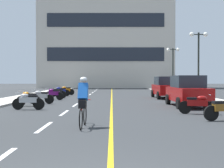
# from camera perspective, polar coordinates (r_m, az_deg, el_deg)

# --- Properties ---
(ground_plane) EXTENTS (140.00, 140.00, 0.00)m
(ground_plane) POSITION_cam_1_polar(r_m,az_deg,el_deg) (24.56, -0.79, -2.75)
(ground_plane) COLOR #2D3033
(curb_left) EXTENTS (2.40, 72.00, 0.12)m
(curb_left) POSITION_cam_1_polar(r_m,az_deg,el_deg) (28.55, -15.34, -2.14)
(curb_left) COLOR #B7B2A8
(curb_left) RESTS_ON ground
(curb_right) EXTENTS (2.40, 72.00, 0.12)m
(curb_right) POSITION_cam_1_polar(r_m,az_deg,el_deg) (28.41, 13.97, -2.15)
(curb_right) COLOR #B7B2A8
(curb_right) RESTS_ON ground
(lane_dash_1) EXTENTS (0.14, 2.20, 0.01)m
(lane_dash_1) POSITION_cam_1_polar(r_m,az_deg,el_deg) (9.91, -13.58, -8.40)
(lane_dash_1) COLOR silver
(lane_dash_1) RESTS_ON ground
(lane_dash_2) EXTENTS (0.14, 2.20, 0.01)m
(lane_dash_2) POSITION_cam_1_polar(r_m,az_deg,el_deg) (13.79, -9.70, -5.72)
(lane_dash_2) COLOR silver
(lane_dash_2) RESTS_ON ground
(lane_dash_3) EXTENTS (0.14, 2.20, 0.01)m
(lane_dash_3) POSITION_cam_1_polar(r_m,az_deg,el_deg) (17.73, -7.55, -4.21)
(lane_dash_3) COLOR silver
(lane_dash_3) RESTS_ON ground
(lane_dash_4) EXTENTS (0.14, 2.20, 0.01)m
(lane_dash_4) POSITION_cam_1_polar(r_m,az_deg,el_deg) (21.69, -6.18, -3.25)
(lane_dash_4) COLOR silver
(lane_dash_4) RESTS_ON ground
(lane_dash_5) EXTENTS (0.14, 2.20, 0.01)m
(lane_dash_5) POSITION_cam_1_polar(r_m,az_deg,el_deg) (25.66, -5.24, -2.59)
(lane_dash_5) COLOR silver
(lane_dash_5) RESTS_ON ground
(lane_dash_6) EXTENTS (0.14, 2.20, 0.01)m
(lane_dash_6) POSITION_cam_1_polar(r_m,az_deg,el_deg) (29.64, -4.56, -2.10)
(lane_dash_6) COLOR silver
(lane_dash_6) RESTS_ON ground
(lane_dash_7) EXTENTS (0.14, 2.20, 0.01)m
(lane_dash_7) POSITION_cam_1_polar(r_m,az_deg,el_deg) (33.62, -4.03, -1.73)
(lane_dash_7) COLOR silver
(lane_dash_7) RESTS_ON ground
(lane_dash_8) EXTENTS (0.14, 2.20, 0.01)m
(lane_dash_8) POSITION_cam_1_polar(r_m,az_deg,el_deg) (37.61, -3.62, -1.43)
(lane_dash_8) COLOR silver
(lane_dash_8) RESTS_ON ground
(lane_dash_9) EXTENTS (0.14, 2.20, 0.01)m
(lane_dash_9) POSITION_cam_1_polar(r_m,az_deg,el_deg) (41.60, -3.28, -1.20)
(lane_dash_9) COLOR silver
(lane_dash_9) RESTS_ON ground
(lane_dash_10) EXTENTS (0.14, 2.20, 0.01)m
(lane_dash_10) POSITION_cam_1_polar(r_m,az_deg,el_deg) (45.59, -3.01, -1.00)
(lane_dash_10) COLOR silver
(lane_dash_10) RESTS_ON ground
(lane_dash_11) EXTENTS (0.14, 2.20, 0.01)m
(lane_dash_11) POSITION_cam_1_polar(r_m,az_deg,el_deg) (49.59, -2.78, -0.84)
(lane_dash_11) COLOR silver
(lane_dash_11) RESTS_ON ground
(centre_line_yellow) EXTENTS (0.12, 66.00, 0.01)m
(centre_line_yellow) POSITION_cam_1_polar(r_m,az_deg,el_deg) (27.55, -0.20, -2.33)
(centre_line_yellow) COLOR gold
(centre_line_yellow) RESTS_ON ground
(office_building) EXTENTS (23.82, 8.55, 19.45)m
(office_building) POSITION_cam_1_polar(r_m,az_deg,el_deg) (53.35, -1.33, 9.77)
(office_building) COLOR beige
(office_building) RESTS_ON ground
(street_lamp_mid) EXTENTS (1.46, 0.36, 5.20)m
(street_lamp_mid) POSITION_cam_1_polar(r_m,az_deg,el_deg) (23.58, 16.86, 6.57)
(street_lamp_mid) COLOR black
(street_lamp_mid) RESTS_ON curb_right
(street_lamp_far) EXTENTS (1.46, 0.36, 4.98)m
(street_lamp_far) POSITION_cam_1_polar(r_m,az_deg,el_deg) (32.62, 12.00, 4.80)
(street_lamp_far) COLOR black
(street_lamp_far) RESTS_ON curb_right
(parked_car_near) EXTENTS (1.97, 4.22, 1.82)m
(parked_car_near) POSITION_cam_1_polar(r_m,az_deg,el_deg) (17.24, 14.78, -1.35)
(parked_car_near) COLOR black
(parked_car_near) RESTS_ON ground
(parked_car_mid) EXTENTS (1.98, 4.23, 1.82)m
(parked_car_mid) POSITION_cam_1_polar(r_m,az_deg,el_deg) (24.23, 10.56, -0.65)
(parked_car_mid) COLOR black
(parked_car_mid) RESTS_ON ground
(motorcycle_2) EXTENTS (1.69, 0.62, 0.92)m
(motorcycle_2) POSITION_cam_1_polar(r_m,az_deg,el_deg) (11.87, 21.53, -4.60)
(motorcycle_2) COLOR black
(motorcycle_2) RESTS_ON ground
(motorcycle_3) EXTENTS (1.68, 0.65, 0.92)m
(motorcycle_3) POSITION_cam_1_polar(r_m,az_deg,el_deg) (13.65, 16.68, -3.84)
(motorcycle_3) COLOR black
(motorcycle_3) RESTS_ON ground
(motorcycle_4) EXTENTS (1.70, 0.60, 0.92)m
(motorcycle_4) POSITION_cam_1_polar(r_m,az_deg,el_deg) (15.55, -16.65, -3.25)
(motorcycle_4) COLOR black
(motorcycle_4) RESTS_ON ground
(motorcycle_5) EXTENTS (1.64, 0.79, 0.92)m
(motorcycle_5) POSITION_cam_1_polar(r_m,az_deg,el_deg) (17.51, -16.57, -2.77)
(motorcycle_5) COLOR black
(motorcycle_5) RESTS_ON ground
(motorcycle_6) EXTENTS (1.70, 0.60, 0.92)m
(motorcycle_6) POSITION_cam_1_polar(r_m,az_deg,el_deg) (19.04, -14.23, -2.46)
(motorcycle_6) COLOR black
(motorcycle_6) RESTS_ON ground
(motorcycle_7) EXTENTS (1.65, 0.75, 0.92)m
(motorcycle_7) POSITION_cam_1_polar(r_m,az_deg,el_deg) (22.34, -11.86, -1.94)
(motorcycle_7) COLOR black
(motorcycle_7) RESTS_ON ground
(motorcycle_8) EXTENTS (1.64, 0.80, 0.92)m
(motorcycle_8) POSITION_cam_1_polar(r_m,az_deg,el_deg) (24.49, -11.11, -1.67)
(motorcycle_8) COLOR black
(motorcycle_8) RESTS_ON ground
(motorcycle_9) EXTENTS (1.66, 0.73, 0.92)m
(motorcycle_9) POSITION_cam_1_polar(r_m,az_deg,el_deg) (26.89, -10.44, -1.43)
(motorcycle_9) COLOR black
(motorcycle_9) RESTS_ON ground
(motorcycle_10) EXTENTS (1.70, 0.60, 0.92)m
(motorcycle_10) POSITION_cam_1_polar(r_m,az_deg,el_deg) (28.88, -9.40, -1.26)
(motorcycle_10) COLOR black
(motorcycle_10) RESTS_ON ground
(cyclist_rider) EXTENTS (0.42, 1.77, 1.71)m
(cyclist_rider) POSITION_cam_1_polar(r_m,az_deg,el_deg) (9.64, -5.99, -3.35)
(cyclist_rider) COLOR black
(cyclist_rider) RESTS_ON ground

